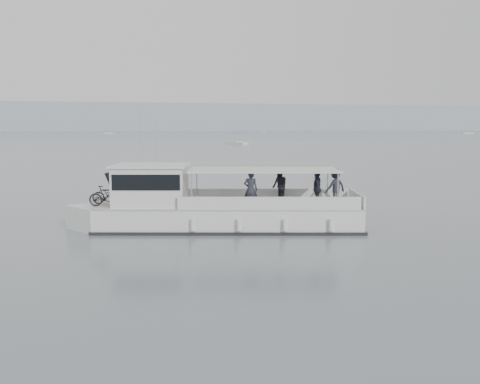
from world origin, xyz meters
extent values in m
plane|color=slate|center=(0.00, 0.00, 0.00)|extent=(1400.00, 1400.00, 0.00)
cube|color=#939EA8|center=(0.00, 560.00, 14.00)|extent=(1400.00, 90.00, 28.00)
cube|color=silver|center=(-5.02, 2.56, 0.42)|extent=(11.65, 5.58, 1.22)
cube|color=silver|center=(-10.49, 3.90, 0.42)|extent=(2.96, 2.96, 1.22)
cube|color=beige|center=(-5.02, 2.56, 1.03)|extent=(11.65, 5.58, 0.06)
cube|color=black|center=(-5.02, 2.56, 0.05)|extent=(11.86, 5.74, 0.17)
cube|color=silver|center=(-3.03, 3.57, 1.31)|extent=(7.31, 1.87, 0.56)
cube|color=silver|center=(-3.72, 0.76, 1.31)|extent=(7.31, 1.87, 0.56)
cube|color=silver|center=(0.41, 1.24, 1.31)|extent=(0.80, 2.94, 0.56)
cube|color=silver|center=(-8.30, 3.36, 1.88)|extent=(3.52, 3.17, 1.69)
cube|color=black|center=(-9.71, 3.71, 2.02)|extent=(1.07, 2.40, 1.09)
cube|color=black|center=(-8.30, 3.36, 2.16)|extent=(3.34, 3.16, 0.66)
cube|color=silver|center=(-8.30, 3.36, 2.77)|extent=(3.74, 3.40, 0.09)
cube|color=silver|center=(-3.56, 2.21, 2.58)|extent=(6.86, 4.25, 0.08)
cylinder|color=silver|center=(-6.79, 1.64, 1.81)|extent=(0.07, 0.07, 1.55)
cylinder|color=silver|center=(-6.16, 4.19, 1.81)|extent=(0.07, 0.07, 1.55)
cylinder|color=silver|center=(-0.95, 0.22, 1.81)|extent=(0.07, 0.07, 1.55)
cylinder|color=silver|center=(-0.33, 2.77, 1.81)|extent=(0.07, 0.07, 1.55)
cylinder|color=silver|center=(-8.65, 4.32, 3.99)|extent=(0.03, 0.03, 2.44)
cylinder|color=silver|center=(-8.09, 2.64, 3.80)|extent=(0.03, 0.03, 2.06)
cylinder|color=silver|center=(-6.78, 1.29, 0.47)|extent=(0.27, 0.27, 0.47)
cylinder|color=silver|center=(-4.95, 0.85, 0.47)|extent=(0.27, 0.27, 0.47)
cylinder|color=silver|center=(-3.13, 0.40, 0.47)|extent=(0.27, 0.27, 0.47)
cylinder|color=silver|center=(-1.31, -0.04, 0.47)|extent=(0.27, 0.27, 0.47)
imported|color=black|center=(-10.03, 4.17, 1.45)|extent=(1.70, 0.93, 0.85)
imported|color=black|center=(-10.21, 3.44, 1.48)|extent=(1.54, 0.76, 0.89)
imported|color=#282A35|center=(-4.31, 1.52, 1.82)|extent=(0.67, 0.56, 1.58)
imported|color=#282A35|center=(-2.67, 2.67, 1.82)|extent=(0.69, 0.84, 1.58)
imported|color=#282A35|center=(-1.51, 1.13, 1.82)|extent=(0.65, 1.00, 1.58)
imported|color=#282A35|center=(-0.37, 1.82, 1.82)|extent=(1.14, 0.83, 1.58)
cube|color=silver|center=(20.60, 110.21, 0.30)|extent=(4.80, 6.70, 0.75)
cube|color=silver|center=(20.60, 110.21, 0.62)|extent=(2.65, 2.84, 0.45)
cylinder|color=silver|center=(20.60, 110.21, 4.16)|extent=(0.08, 0.08, 7.12)
cube|color=silver|center=(209.82, 276.85, 0.30)|extent=(7.55, 3.61, 0.75)
cube|color=silver|center=(209.82, 276.85, 0.62)|extent=(2.87, 2.46, 0.45)
cylinder|color=silver|center=(209.82, 276.85, 4.59)|extent=(0.08, 0.08, 7.97)
cube|color=silver|center=(-10.92, 323.90, 0.30)|extent=(7.09, 4.70, 0.75)
cube|color=silver|center=(-10.92, 323.90, 0.62)|extent=(2.94, 2.69, 0.45)
cylinder|color=silver|center=(-10.92, 323.90, 4.34)|extent=(0.08, 0.08, 7.47)
cube|color=silver|center=(108.17, 394.57, 0.30)|extent=(4.65, 5.36, 0.75)
cube|color=silver|center=(108.17, 394.57, 0.62)|extent=(2.35, 2.43, 0.45)
camera|label=1|loc=(-9.93, -19.96, 4.44)|focal=40.00mm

